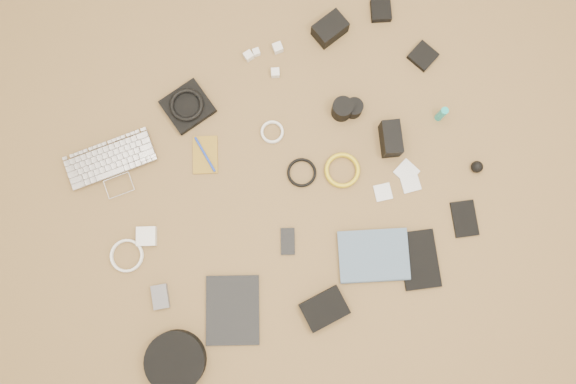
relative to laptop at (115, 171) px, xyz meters
name	(u,v)px	position (x,y,z in m)	size (l,w,h in m)	color
room_shell	(282,61)	(0.55, -0.31, 1.24)	(4.04, 4.04, 2.58)	brown
laptop	(115,171)	(0.00, 0.00, 0.00)	(0.33, 0.23, 0.03)	#BBBABF
headphone_pouch	(188,107)	(0.34, 0.12, 0.00)	(0.16, 0.15, 0.03)	black
headphones	(187,105)	(0.34, 0.12, 0.02)	(0.13, 0.13, 0.02)	black
charger_a	(256,52)	(0.66, 0.21, 0.00)	(0.03, 0.03, 0.02)	white
charger_b	(249,56)	(0.63, 0.20, 0.00)	(0.03, 0.03, 0.03)	white
charger_c	(278,48)	(0.74, 0.19, 0.00)	(0.03, 0.03, 0.03)	white
charger_d	(275,73)	(0.69, 0.10, 0.00)	(0.03, 0.03, 0.03)	white
dslr_camera	(330,29)	(0.95, 0.17, 0.02)	(0.12, 0.08, 0.07)	black
lens_pouch	(381,10)	(1.17, 0.16, 0.00)	(0.08, 0.09, 0.03)	black
notebook_olive	(205,155)	(0.33, -0.08, -0.01)	(0.09, 0.14, 0.01)	olive
pen_blue	(205,154)	(0.33, -0.08, 0.00)	(0.01, 0.01, 0.15)	#1633B3
cable_white_a	(272,132)	(0.59, -0.10, -0.01)	(0.09, 0.09, 0.01)	white
lens_a	(342,109)	(0.86, -0.14, 0.03)	(0.08, 0.08, 0.08)	black
lens_b	(354,108)	(0.90, -0.15, 0.02)	(0.07, 0.07, 0.06)	black
card_reader	(423,56)	(1.23, -0.07, 0.00)	(0.09, 0.09, 0.02)	black
power_brick	(147,236)	(0.02, -0.27, 0.00)	(0.07, 0.07, 0.03)	white
cable_white_b	(127,256)	(-0.08, -0.31, -0.01)	(0.12, 0.12, 0.01)	white
cable_black	(302,173)	(0.63, -0.29, -0.01)	(0.11, 0.11, 0.01)	black
cable_yellow	(342,171)	(0.77, -0.34, -0.01)	(0.13, 0.13, 0.01)	gold
flash	(391,139)	(0.97, -0.31, 0.03)	(0.07, 0.12, 0.09)	black
lens_cleaner	(441,114)	(1.18, -0.30, 0.03)	(0.03, 0.03, 0.10)	teal
battery_charger	(160,297)	(-0.02, -0.49, 0.00)	(0.06, 0.09, 0.02)	#5F5E63
tablet	(233,310)	(0.20, -0.64, -0.01)	(0.19, 0.25, 0.01)	black
phone	(288,241)	(0.48, -0.50, -0.01)	(0.05, 0.10, 0.01)	black
filter_case_left	(383,192)	(0.87, -0.48, -0.01)	(0.06, 0.06, 0.01)	silver
filter_case_mid	(410,183)	(0.98, -0.49, -0.01)	(0.07, 0.07, 0.01)	silver
filter_case_right	(406,172)	(0.98, -0.44, -0.01)	(0.07, 0.07, 0.01)	silver
air_blower	(477,167)	(1.22, -0.53, 0.01)	(0.04, 0.04, 0.04)	black
headphone_case	(176,361)	(-0.05, -0.72, 0.02)	(0.21, 0.21, 0.06)	black
drive_case	(324,309)	(0.50, -0.77, 0.01)	(0.15, 0.11, 0.04)	black
paperback	(375,282)	(0.71, -0.76, 0.00)	(0.19, 0.25, 0.02)	#475E78
notebook_black_a	(419,260)	(0.89, -0.75, -0.01)	(0.13, 0.21, 0.01)	black
notebook_black_b	(464,219)	(1.10, -0.69, -0.01)	(0.09, 0.13, 0.01)	black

